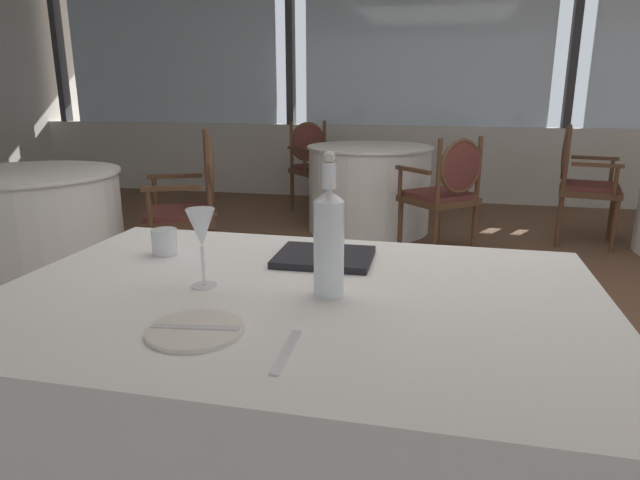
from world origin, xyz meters
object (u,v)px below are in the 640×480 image
object	(u,v)px
wine_glass	(201,230)
dining_chair_1_1	(579,176)
water_tumbler	(165,242)
dining_chair_2_1	(192,197)
menu_book	(324,257)
dining_chair_0_0	(447,187)
side_plate	(195,330)
dining_chair_0_1	(314,159)
water_bottle	(329,239)

from	to	relation	value
wine_glass	dining_chair_1_1	world-z (taller)	same
wine_glass	water_tumbler	distance (m)	0.35
dining_chair_2_1	water_tumbler	bearing A→B (deg)	88.42
water_tumbler	dining_chair_1_1	bearing A→B (deg)	60.72
menu_book	dining_chair_1_1	size ratio (longest dim) A/B	0.28
dining_chair_0_0	dining_chair_2_1	bearing A→B (deg)	75.59
menu_book	dining_chair_1_1	world-z (taller)	dining_chair_1_1
dining_chair_0_0	dining_chair_1_1	world-z (taller)	dining_chair_1_1
side_plate	dining_chair_2_1	size ratio (longest dim) A/B	0.20
side_plate	dining_chair_0_0	xyz separation A→B (m)	(0.51, 3.23, -0.23)
water_tumbler	dining_chair_0_1	world-z (taller)	dining_chair_0_1
wine_glass	dining_chair_0_0	size ratio (longest dim) A/B	0.22
water_bottle	water_tumbler	size ratio (longest dim) A/B	4.50
dining_chair_0_0	dining_chair_0_1	bearing A→B (deg)	0.00
water_bottle	dining_chair_0_1	xyz separation A→B (m)	(-1.08, 4.38, -0.36)
water_bottle	dining_chair_0_0	world-z (taller)	water_bottle
water_bottle	wine_glass	distance (m)	0.32
water_tumbler	menu_book	size ratio (longest dim) A/B	0.28
side_plate	wine_glass	xyz separation A→B (m)	(-0.10, 0.26, 0.14)
dining_chair_1_1	water_tumbler	bearing A→B (deg)	-108.25
dining_chair_0_1	dining_chair_1_1	world-z (taller)	dining_chair_1_1
side_plate	menu_book	size ratio (longest dim) A/B	0.73
side_plate	menu_book	world-z (taller)	menu_book
menu_book	water_bottle	bearing A→B (deg)	-76.80
water_bottle	dining_chair_1_1	size ratio (longest dim) A/B	0.36
wine_glass	water_bottle	bearing A→B (deg)	2.47
dining_chair_0_0	water_bottle	bearing A→B (deg)	130.65
water_tumbler	dining_chair_1_1	world-z (taller)	dining_chair_1_1
wine_glass	dining_chair_0_0	bearing A→B (deg)	78.53
menu_book	side_plate	bearing A→B (deg)	-107.11
menu_book	dining_chair_1_1	bearing A→B (deg)	65.77
side_plate	dining_chair_2_1	xyz separation A→B (m)	(-1.12, 2.31, -0.20)
dining_chair_0_1	water_tumbler	bearing A→B (deg)	-36.62
dining_chair_0_0	dining_chair_1_1	xyz separation A→B (m)	(1.06, 0.65, 0.03)
side_plate	dining_chair_0_1	world-z (taller)	dining_chair_0_1
wine_glass	dining_chair_2_1	bearing A→B (deg)	116.43
wine_glass	dining_chair_2_1	xyz separation A→B (m)	(-1.02, 2.06, -0.34)
menu_book	dining_chair_0_1	distance (m)	4.24
dining_chair_2_1	dining_chair_0_0	bearing A→B (deg)	-175.59
water_bottle	menu_book	distance (m)	0.31
water_tumbler	menu_book	xyz separation A→B (m)	(0.48, 0.04, -0.03)
wine_glass	dining_chair_0_1	xyz separation A→B (m)	(-0.76, 4.39, -0.37)
dining_chair_0_0	menu_book	bearing A→B (deg)	128.66
dining_chair_0_0	water_tumbler	bearing A→B (deg)	119.14
dining_chair_0_1	dining_chair_2_1	distance (m)	2.35
menu_book	dining_chair_0_1	size ratio (longest dim) A/B	0.30
wine_glass	water_tumbler	world-z (taller)	wine_glass
water_tumbler	dining_chair_0_0	size ratio (longest dim) A/B	0.08
side_plate	dining_chair_2_1	bearing A→B (deg)	115.81
menu_book	water_tumbler	bearing A→B (deg)	-176.19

